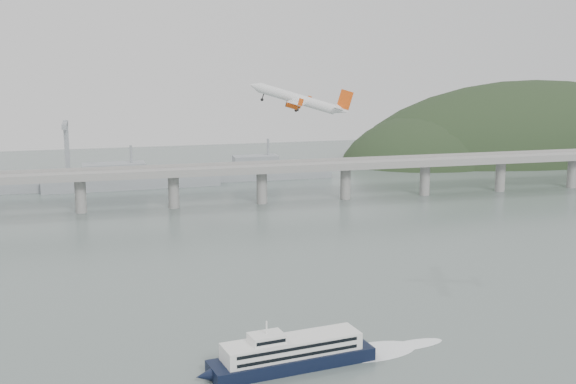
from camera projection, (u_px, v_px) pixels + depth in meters
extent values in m
plane|color=#576562|center=(329.00, 336.00, 244.96)|extent=(900.00, 900.00, 0.00)
cube|color=gray|center=(227.00, 170.00, 431.45)|extent=(800.00, 22.00, 2.20)
cube|color=gray|center=(230.00, 170.00, 421.05)|extent=(800.00, 0.60, 1.80)
cube|color=gray|center=(224.00, 164.00, 441.05)|extent=(800.00, 0.60, 1.80)
cylinder|color=gray|center=(81.00, 195.00, 414.93)|extent=(6.00, 6.00, 21.00)
cylinder|color=gray|center=(174.00, 191.00, 426.55)|extent=(6.00, 6.00, 21.00)
cylinder|color=gray|center=(262.00, 187.00, 438.17)|extent=(6.00, 6.00, 21.00)
cylinder|color=gray|center=(345.00, 183.00, 449.80)|extent=(6.00, 6.00, 21.00)
cylinder|color=gray|center=(425.00, 179.00, 461.42)|extent=(6.00, 6.00, 21.00)
cylinder|color=gray|center=(500.00, 176.00, 473.04)|extent=(6.00, 6.00, 21.00)
cylinder|color=gray|center=(572.00, 173.00, 484.66)|extent=(6.00, 6.00, 21.00)
ellipsoid|color=black|center=(530.00, 176.00, 625.52)|extent=(320.00, 150.00, 156.00)
ellipsoid|color=black|center=(427.00, 176.00, 592.73)|extent=(140.00, 110.00, 96.00)
cube|color=gray|center=(132.00, 181.00, 484.89)|extent=(110.55, 21.43, 8.00)
cube|color=gray|center=(114.00, 170.00, 480.75)|extent=(39.01, 16.73, 8.00)
cylinder|color=gray|center=(131.00, 156.00, 481.72)|extent=(1.60, 1.60, 14.00)
cube|color=gray|center=(268.00, 173.00, 515.33)|extent=(85.00, 13.60, 8.00)
cube|color=gray|center=(256.00, 162.00, 511.77)|extent=(29.75, 11.90, 8.00)
cylinder|color=gray|center=(268.00, 149.00, 512.16)|extent=(1.60, 1.60, 14.00)
cube|color=gray|center=(67.00, 151.00, 505.75)|extent=(3.00, 3.00, 40.00)
cube|color=gray|center=(65.00, 125.00, 492.66)|extent=(3.00, 28.00, 3.00)
cube|color=black|center=(292.00, 360.00, 221.68)|extent=(49.91, 19.60, 3.89)
cone|color=black|center=(204.00, 376.00, 211.50)|extent=(5.44, 4.65, 3.89)
cube|color=white|center=(292.00, 346.00, 220.81)|extent=(41.91, 16.38, 4.86)
cube|color=black|center=(299.00, 348.00, 216.13)|extent=(36.49, 6.30, 0.97)
cube|color=black|center=(299.00, 356.00, 216.60)|extent=(36.49, 6.30, 0.97)
cube|color=black|center=(285.00, 336.00, 224.98)|extent=(36.49, 6.30, 0.97)
cube|color=black|center=(285.00, 343.00, 225.45)|extent=(36.49, 6.30, 0.97)
cube|color=white|center=(267.00, 338.00, 217.06)|extent=(10.73, 8.33, 2.53)
cube|color=black|center=(271.00, 342.00, 213.95)|extent=(8.65, 1.57, 0.97)
cylinder|color=white|center=(267.00, 328.00, 216.44)|extent=(0.56, 0.56, 3.89)
ellipsoid|color=white|center=(374.00, 352.00, 232.61)|extent=(29.96, 18.47, 0.19)
ellipsoid|color=white|center=(413.00, 345.00, 237.88)|extent=(21.89, 10.40, 0.19)
cylinder|color=silver|center=(297.00, 99.00, 302.37)|extent=(29.77, 16.11, 12.30)
cone|color=silver|center=(254.00, 86.00, 303.49)|extent=(6.49, 5.75, 5.08)
cone|color=silver|center=(342.00, 110.00, 301.13)|extent=(7.30, 5.78, 5.38)
cube|color=silver|center=(299.00, 102.00, 302.50)|extent=(17.91, 37.11, 3.77)
cube|color=silver|center=(340.00, 108.00, 301.06)|extent=(7.78, 13.65, 1.90)
cube|color=#D5490E|center=(345.00, 100.00, 300.36)|extent=(6.56, 2.41, 8.27)
cylinder|color=#D5490E|center=(295.00, 104.00, 308.83)|extent=(5.74, 4.38, 3.74)
cylinder|color=black|center=(290.00, 103.00, 308.98)|extent=(1.91, 2.68, 2.55)
cube|color=silver|center=(296.00, 102.00, 308.64)|extent=(2.94, 1.27, 2.04)
cylinder|color=#D5490E|center=(292.00, 105.00, 296.90)|extent=(5.74, 4.38, 3.74)
cylinder|color=black|center=(286.00, 104.00, 297.05)|extent=(1.91, 2.68, 2.55)
cube|color=silver|center=(293.00, 103.00, 296.71)|extent=(2.94, 1.27, 2.04)
cylinder|color=black|center=(298.00, 107.00, 305.66)|extent=(1.22, 0.64, 2.67)
cylinder|color=black|center=(297.00, 110.00, 305.87)|extent=(1.57, 0.89, 1.52)
cylinder|color=black|center=(297.00, 107.00, 300.02)|extent=(1.22, 0.64, 2.67)
cylinder|color=black|center=(296.00, 110.00, 300.23)|extent=(1.57, 0.89, 1.52)
cylinder|color=black|center=(263.00, 97.00, 303.75)|extent=(1.22, 0.64, 2.67)
cylinder|color=black|center=(262.00, 100.00, 303.96)|extent=(1.57, 0.89, 1.52)
cube|color=#D5490E|center=(309.00, 99.00, 320.57)|extent=(2.39, 0.94, 3.04)
cube|color=#D5490E|center=(301.00, 102.00, 283.69)|extent=(2.39, 0.94, 3.04)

